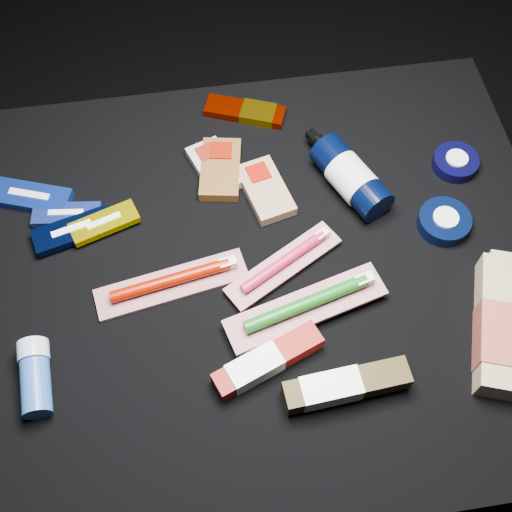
{
  "coord_description": "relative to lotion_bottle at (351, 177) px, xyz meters",
  "views": [
    {
      "loc": [
        -0.06,
        -0.47,
        1.28
      ],
      "look_at": [
        0.01,
        0.01,
        0.42
      ],
      "focal_mm": 45.0,
      "sensor_mm": 36.0,
      "label": 1
    }
  ],
  "objects": [
    {
      "name": "luna_bar_3",
      "position": [
        -0.4,
        -0.02,
        -0.02
      ],
      "size": [
        0.12,
        0.07,
        0.01
      ],
      "rotation": [
        0.0,
        0.0,
        0.32
      ],
      "color": "#CDBB00",
      "rests_on": "cloth_table"
    },
    {
      "name": "cream_tin_lower",
      "position": [
        0.13,
        -0.1,
        -0.02
      ],
      "size": [
        0.08,
        0.08,
        0.03
      ],
      "rotation": [
        0.0,
        0.0,
        -0.37
      ],
      "color": "black",
      "rests_on": "cloth_table"
    },
    {
      "name": "lotion_bottle",
      "position": [
        0.0,
        0.0,
        0.0
      ],
      "size": [
        0.12,
        0.19,
        0.06
      ],
      "rotation": [
        0.0,
        0.0,
        0.43
      ],
      "color": "black",
      "rests_on": "cloth_table"
    },
    {
      "name": "bodywash_bottle",
      "position": [
        0.16,
        -0.29,
        -0.01
      ],
      "size": [
        0.14,
        0.23,
        0.05
      ],
      "rotation": [
        0.0,
        0.0,
        -0.34
      ],
      "color": "tan",
      "rests_on": "cloth_table"
    },
    {
      "name": "luna_bar_1",
      "position": [
        -0.46,
        0.01,
        -0.02
      ],
      "size": [
        0.11,
        0.05,
        0.01
      ],
      "rotation": [
        0.0,
        0.0,
        -0.12
      ],
      "color": "#2640B4",
      "rests_on": "cloth_table"
    },
    {
      "name": "toothbrush_pack_2",
      "position": [
        -0.11,
        -0.21,
        -0.01
      ],
      "size": [
        0.25,
        0.12,
        0.03
      ],
      "rotation": [
        0.0,
        0.0,
        0.26
      ],
      "color": "#BCB4AE",
      "rests_on": "cloth_table"
    },
    {
      "name": "luna_bar_0",
      "position": [
        -0.52,
        0.06,
        -0.02
      ],
      "size": [
        0.14,
        0.09,
        0.02
      ],
      "rotation": [
        0.0,
        0.0,
        -0.35
      ],
      "color": "#163DBD",
      "rests_on": "cloth_table"
    },
    {
      "name": "toothpaste_carton_green",
      "position": [
        -0.09,
        -0.34,
        -0.01
      ],
      "size": [
        0.18,
        0.05,
        0.03
      ],
      "rotation": [
        0.0,
        0.0,
        0.07
      ],
      "color": "#30250B",
      "rests_on": "cloth_table"
    },
    {
      "name": "luna_bar_2",
      "position": [
        -0.45,
        -0.03,
        -0.02
      ],
      "size": [
        0.13,
        0.08,
        0.02
      ],
      "rotation": [
        0.0,
        0.0,
        0.26
      ],
      "color": "black",
      "rests_on": "cloth_table"
    },
    {
      "name": "toothpaste_carton_red",
      "position": [
        -0.19,
        -0.29,
        -0.02
      ],
      "size": [
        0.17,
        0.09,
        0.03
      ],
      "rotation": [
        0.0,
        0.0,
        0.37
      ],
      "color": "maroon",
      "rests_on": "cloth_table"
    },
    {
      "name": "power_bar",
      "position": [
        -0.14,
        0.18,
        -0.02
      ],
      "size": [
        0.15,
        0.09,
        0.02
      ],
      "rotation": [
        0.0,
        0.0,
        -0.37
      ],
      "color": "#6D0E00",
      "rests_on": "cloth_table"
    },
    {
      "name": "toothbrush_pack_1",
      "position": [
        -0.13,
        -0.13,
        -0.02
      ],
      "size": [
        0.2,
        0.14,
        0.02
      ],
      "rotation": [
        0.0,
        0.0,
        0.51
      ],
      "color": "beige",
      "rests_on": "cloth_table"
    },
    {
      "name": "deodorant_stick",
      "position": [
        -0.51,
        -0.26,
        -0.01
      ],
      "size": [
        0.05,
        0.11,
        0.04
      ],
      "rotation": [
        0.0,
        0.0,
        0.08
      ],
      "color": "#264F97",
      "rests_on": "cloth_table"
    },
    {
      "name": "clif_bar_1",
      "position": [
        -0.22,
        0.07,
        -0.02
      ],
      "size": [
        0.09,
        0.12,
        0.02
      ],
      "rotation": [
        0.0,
        0.0,
        0.35
      ],
      "color": "#A5A69E",
      "rests_on": "cloth_table"
    },
    {
      "name": "cream_tin_upper",
      "position": [
        0.19,
        0.02,
        -0.02
      ],
      "size": [
        0.08,
        0.08,
        0.02
      ],
      "rotation": [
        0.0,
        0.0,
        -0.11
      ],
      "color": "black",
      "rests_on": "cloth_table"
    },
    {
      "name": "ground",
      "position": [
        -0.19,
        -0.13,
        -0.43
      ],
      "size": [
        3.0,
        3.0,
        0.0
      ],
      "primitive_type": "plane",
      "color": "black",
      "rests_on": "ground"
    },
    {
      "name": "clif_bar_2",
      "position": [
        -0.14,
        0.01,
        -0.02
      ],
      "size": [
        0.09,
        0.13,
        0.02
      ],
      "rotation": [
        0.0,
        0.0,
        0.24
      ],
      "color": "#9C7B56",
      "rests_on": "cloth_table"
    },
    {
      "name": "toothbrush_pack_0",
      "position": [
        -0.3,
        -0.14,
        -0.02
      ],
      "size": [
        0.24,
        0.09,
        0.03
      ],
      "rotation": [
        0.0,
        0.0,
        0.17
      ],
      "color": "#A39B98",
      "rests_on": "cloth_table"
    },
    {
      "name": "clif_bar_0",
      "position": [
        -0.21,
        0.07,
        -0.02
      ],
      "size": [
        0.08,
        0.13,
        0.02
      ],
      "rotation": [
        0.0,
        0.0,
        -0.18
      ],
      "color": "brown",
      "rests_on": "cloth_table"
    },
    {
      "name": "cloth_table",
      "position": [
        -0.19,
        -0.13,
        -0.23
      ],
      "size": [
        0.98,
        0.78,
        0.4
      ],
      "primitive_type": "cube",
      "color": "black",
      "rests_on": "ground"
    }
  ]
}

